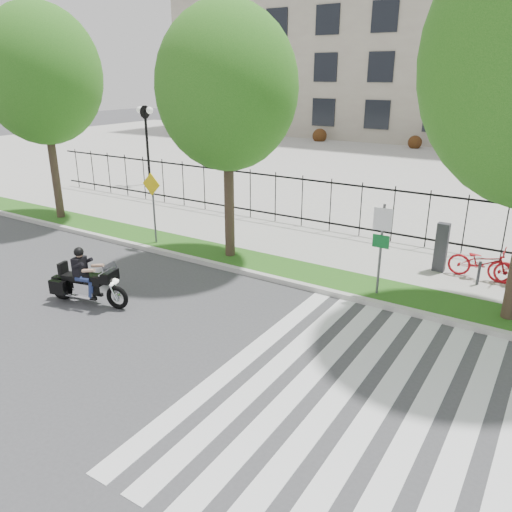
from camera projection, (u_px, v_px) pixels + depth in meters
The scene contains 14 objects.
ground at pixel (166, 333), 11.84m from camera, with size 120.00×120.00×0.00m, color #3E3E40.
curb at pixel (258, 275), 15.06m from camera, with size 60.00×0.20×0.15m, color #B7B5AD.
grass_verge at pixel (272, 266), 15.74m from camera, with size 60.00×1.50×0.15m, color #174D13.
sidewalk at pixel (308, 245), 17.72m from camera, with size 60.00×3.50×0.15m, color #9C9A92.
plaza at pixel (434, 170), 31.62m from camera, with size 80.00×34.00×0.10m, color #9C9A92.
crosswalk_stripes at pixel (358, 400), 9.41m from camera, with size 5.70×8.00×0.01m, color silver, non-canonical shape.
iron_fence at pixel (330, 205), 18.73m from camera, with size 30.00×0.06×2.00m, color black, non-canonical shape.
office_building at pixel (505, 23), 43.98m from camera, with size 60.00×21.90×20.15m.
lamp_post_left at pixel (146, 126), 26.29m from camera, with size 1.06×0.70×4.25m.
street_tree_0 at pixel (41, 75), 18.99m from camera, with size 4.55×4.55×8.22m.
street_tree_1 at pixel (227, 88), 14.73m from camera, with size 4.25×4.25×7.70m.
sign_pole_regulatory at pixel (381, 238), 13.09m from camera, with size 0.50×0.09×2.50m.
sign_pole_warning at pixel (153, 199), 17.20m from camera, with size 0.78×0.09×2.49m.
motorcycle_rider at pixel (87, 282), 13.17m from camera, with size 2.43×0.99×1.89m.
Camera 1 is at (7.44, -7.69, 5.80)m, focal length 35.00 mm.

